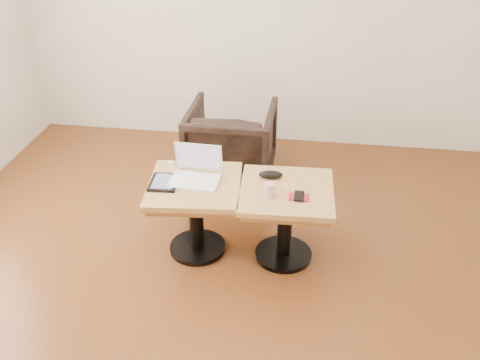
# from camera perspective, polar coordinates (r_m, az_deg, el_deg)

# --- Properties ---
(room_shell) EXTENTS (4.52, 4.52, 2.71)m
(room_shell) POSITION_cam_1_polar(r_m,az_deg,el_deg) (2.71, -1.65, 9.19)
(room_shell) COLOR #5F2F17
(room_shell) RESTS_ON ground
(side_table_left) EXTENTS (0.65, 0.65, 0.54)m
(side_table_left) POSITION_cam_1_polar(r_m,az_deg,el_deg) (3.57, -4.79, -2.19)
(side_table_left) COLOR black
(side_table_left) RESTS_ON ground
(side_table_right) EXTENTS (0.62, 0.62, 0.54)m
(side_table_right) POSITION_cam_1_polar(r_m,az_deg,el_deg) (3.51, 4.90, -2.88)
(side_table_right) COLOR black
(side_table_right) RESTS_ON ground
(laptop) EXTENTS (0.33, 0.27, 0.23)m
(laptop) POSITION_cam_1_polar(r_m,az_deg,el_deg) (3.52, -4.72, 0.71)
(laptop) COLOR white
(laptop) RESTS_ON side_table_left
(tablet) EXTENTS (0.19, 0.24, 0.02)m
(tablet) POSITION_cam_1_polar(r_m,az_deg,el_deg) (3.52, -8.08, -0.23)
(tablet) COLOR black
(tablet) RESTS_ON side_table_left
(charging_adapter) EXTENTS (0.04, 0.04, 0.02)m
(charging_adapter) POSITION_cam_1_polar(r_m,az_deg,el_deg) (3.73, -7.39, 1.80)
(charging_adapter) COLOR white
(charging_adapter) RESTS_ON side_table_left
(glasses_case) EXTENTS (0.17, 0.09, 0.05)m
(glasses_case) POSITION_cam_1_polar(r_m,az_deg,el_deg) (3.54, 3.30, 0.58)
(glasses_case) COLOR black
(glasses_case) RESTS_ON side_table_right
(striped_cup) EXTENTS (0.08, 0.08, 0.09)m
(striped_cup) POSITION_cam_1_polar(r_m,az_deg,el_deg) (3.34, 3.15, -1.05)
(striped_cup) COLOR #F76177
(striped_cup) RESTS_ON side_table_right
(earbuds_tangle) EXTENTS (0.08, 0.05, 0.02)m
(earbuds_tangle) POSITION_cam_1_polar(r_m,az_deg,el_deg) (3.46, 5.38, -0.65)
(earbuds_tangle) COLOR white
(earbuds_tangle) RESTS_ON side_table_right
(phone_on_sleeve) EXTENTS (0.13, 0.11, 0.02)m
(phone_on_sleeve) POSITION_cam_1_polar(r_m,az_deg,el_deg) (3.36, 6.32, -1.77)
(phone_on_sleeve) COLOR maroon
(phone_on_sleeve) RESTS_ON side_table_right
(armchair) EXTENTS (0.70, 0.72, 0.65)m
(armchair) POSITION_cam_1_polar(r_m,az_deg,el_deg) (4.48, -0.93, 3.99)
(armchair) COLOR #32241E
(armchair) RESTS_ON ground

